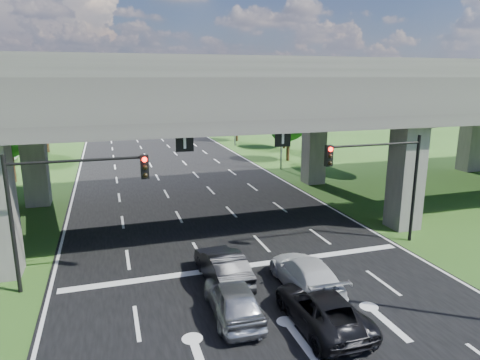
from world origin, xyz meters
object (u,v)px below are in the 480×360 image
car_silver (233,299)px  car_white (306,274)px  car_dark (222,266)px  signal_right (383,171)px  streetlight_beyond (232,102)px  car_trailing (321,308)px  streetlight_far (278,111)px  signal_left (65,195)px

car_silver → car_white: car_silver is taller
car_dark → signal_right: bearing=-172.5°
car_silver → car_dark: car_dark is taller
streetlight_beyond → car_dark: 39.74m
car_dark → car_trailing: bearing=117.4°
car_dark → car_white: size_ratio=0.90×
streetlight_far → car_dark: size_ratio=2.25×
streetlight_far → car_trailing: bearing=-108.9°
streetlight_far → streetlight_beyond: (0.00, 16.00, 0.00)m
signal_right → car_silver: signal_right is taller
car_white → car_trailing: car_white is taller
signal_left → car_trailing: (8.97, -6.11, -3.49)m
car_white → car_silver: bearing=20.1°
car_trailing → streetlight_beyond: bearing=-102.1°
signal_left → car_dark: 7.43m
streetlight_beyond → signal_left: bearing=-116.4°
signal_left → car_trailing: bearing=-34.3°
car_silver → car_trailing: (2.95, -1.54, -0.06)m
streetlight_beyond → car_white: size_ratio=2.03×
signal_left → signal_right: bearing=0.0°
car_silver → streetlight_beyond: bearing=-104.0°
streetlight_far → signal_right: bearing=-96.5°
signal_right → streetlight_far: streetlight_far is taller
car_silver → car_white: (3.60, 1.12, -0.01)m
streetlight_beyond → car_trailing: 43.41m
signal_right → signal_left: bearing=180.0°
signal_left → car_dark: bearing=-14.4°
signal_right → car_silver: size_ratio=1.41×
signal_left → car_white: size_ratio=1.22×
signal_right → streetlight_far: size_ratio=0.60×
car_silver → car_dark: bearing=-94.8°
signal_right → streetlight_beyond: streetlight_beyond is taller
signal_right → car_dark: 10.01m
streetlight_beyond → car_white: 40.69m
streetlight_far → car_trailing: 28.13m
signal_right → car_white: signal_right is taller
signal_left → streetlight_far: size_ratio=0.60×
car_trailing → car_white: bearing=-103.9°
signal_left → car_silver: size_ratio=1.41×
streetlight_far → car_trailing: (-8.95, -26.17, -5.15)m
streetlight_beyond → car_white: (-8.30, -39.50, -5.10)m
streetlight_far → car_dark: (-11.53, -21.69, -5.08)m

